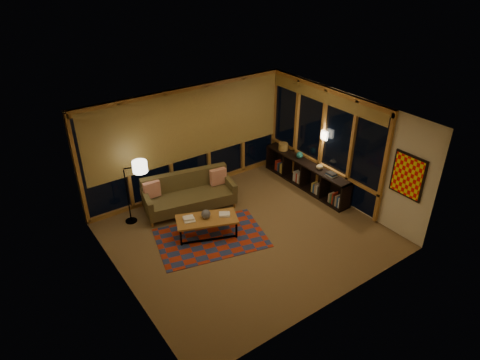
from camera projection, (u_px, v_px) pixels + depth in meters
floor at (247, 235)px, 9.40m from camera, size 5.50×5.00×0.01m
ceiling at (248, 119)px, 8.06m from camera, size 5.50×5.00×0.01m
walls at (247, 181)px, 8.73m from camera, size 5.51×5.01×2.70m
window_wall_back at (189, 141)px, 10.46m from camera, size 5.30×0.16×2.60m
window_wall_right at (321, 140)px, 10.50m from camera, size 0.16×3.70×2.60m
wall_art at (408, 176)px, 8.72m from camera, size 0.06×0.74×0.94m
wall_sconce at (324, 135)px, 10.26m from camera, size 0.12×0.18×0.22m
sofa at (189, 194)px, 10.06m from camera, size 2.23×1.26×0.86m
pillow_left at (152, 191)px, 9.82m from camera, size 0.39×0.14×0.39m
pillow_right at (218, 177)px, 10.35m from camera, size 0.41×0.18×0.40m
area_rug at (211, 238)px, 9.28m from camera, size 2.60×2.04×0.01m
coffee_table at (207, 227)px, 9.28m from camera, size 1.43×1.04×0.43m
book_stack_a at (189, 219)px, 9.10m from camera, size 0.26×0.23×0.06m
book_stack_b at (225, 214)px, 9.27m from camera, size 0.29×0.27×0.05m
ceramic_pot at (206, 214)px, 9.15m from camera, size 0.24×0.24×0.20m
floor_lamp at (127, 193)px, 9.47m from camera, size 0.58×0.47×1.50m
bookshelf at (306, 174)px, 11.06m from camera, size 0.40×2.82×0.70m
basket at (283, 147)px, 11.48m from camera, size 0.29×0.29×0.19m
teal_bowl at (300, 155)px, 11.04m from camera, size 0.18×0.18×0.18m
vase at (320, 166)px, 10.52m from camera, size 0.19×0.19×0.17m
shelf_book_stack at (331, 174)px, 10.26m from camera, size 0.23×0.27×0.07m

